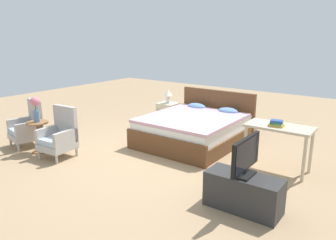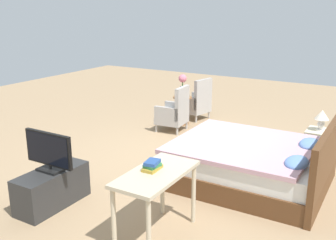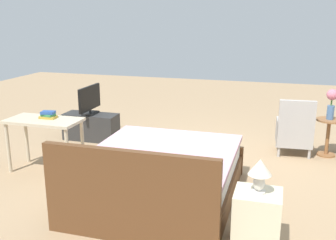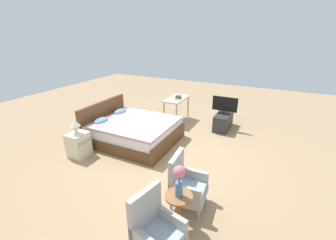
# 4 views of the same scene
# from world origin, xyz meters

# --- Properties ---
(ground_plane) EXTENTS (16.00, 16.00, 0.00)m
(ground_plane) POSITION_xyz_m (0.00, 0.00, 0.00)
(ground_plane) COLOR #A38460
(bed) EXTENTS (1.78, 2.12, 0.96)m
(bed) POSITION_xyz_m (0.13, 1.17, 0.30)
(bed) COLOR brown
(bed) RESTS_ON ground_plane
(armchair_by_window_right) EXTENTS (0.58, 0.58, 0.92)m
(armchair_by_window_right) POSITION_xyz_m (-1.44, -0.98, 0.37)
(armchair_by_window_right) COLOR #ADA8A3
(armchair_by_window_right) RESTS_ON ground_plane
(side_table) EXTENTS (0.40, 0.40, 0.60)m
(side_table) POSITION_xyz_m (-1.95, -1.08, 0.37)
(side_table) COLOR #936038
(side_table) RESTS_ON ground_plane
(flower_vase) EXTENTS (0.17, 0.17, 0.48)m
(flower_vase) POSITION_xyz_m (-1.95, -1.08, 0.89)
(flower_vase) COLOR #4C709E
(flower_vase) RESTS_ON side_table
(nightstand) EXTENTS (0.44, 0.41, 0.57)m
(nightstand) POSITION_xyz_m (-1.07, 1.86, 0.28)
(nightstand) COLOR beige
(nightstand) RESTS_ON ground_plane
(table_lamp) EXTENTS (0.22, 0.22, 0.33)m
(table_lamp) POSITION_xyz_m (-1.07, 1.86, 0.78)
(table_lamp) COLOR silver
(table_lamp) RESTS_ON nightstand
(tv_stand) EXTENTS (0.96, 0.40, 0.47)m
(tv_stand) POSITION_xyz_m (2.04, -0.77, 0.23)
(tv_stand) COLOR #2D2D2D
(tv_stand) RESTS_ON ground_plane
(tv_flatscreen) EXTENTS (0.20, 0.73, 0.50)m
(tv_flatscreen) POSITION_xyz_m (2.04, -0.77, 0.73)
(tv_flatscreen) COLOR black
(tv_flatscreen) RESTS_ON tv_stand
(vanity_desk) EXTENTS (1.04, 0.52, 0.76)m
(vanity_desk) POSITION_xyz_m (1.97, 0.74, 0.65)
(vanity_desk) COLOR beige
(vanity_desk) RESTS_ON ground_plane
(book_stack) EXTENTS (0.23, 0.16, 0.10)m
(book_stack) POSITION_xyz_m (1.93, 0.67, 0.81)
(book_stack) COLOR #B79333
(book_stack) RESTS_ON vanity_desk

